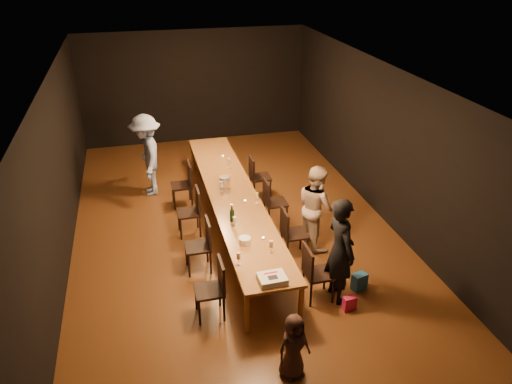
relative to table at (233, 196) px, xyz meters
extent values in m
plane|color=#4E2313|center=(0.00, 0.00, -0.70)|extent=(10.00, 10.00, 0.00)
cube|color=black|center=(0.00, 5.00, 0.80)|extent=(6.00, 0.04, 3.00)
cube|color=black|center=(0.00, -5.00, 0.80)|extent=(6.00, 0.04, 3.00)
cube|color=black|center=(-3.00, 0.00, 0.80)|extent=(0.04, 10.00, 3.00)
cube|color=black|center=(3.00, 0.00, 0.80)|extent=(0.04, 10.00, 3.00)
cube|color=silver|center=(0.00, 0.00, 2.30)|extent=(6.00, 10.00, 0.04)
cube|color=brown|center=(0.00, 0.00, 0.02)|extent=(0.90, 6.00, 0.05)
cylinder|color=brown|center=(-0.40, -2.90, -0.35)|extent=(0.08, 0.08, 0.70)
cylinder|color=brown|center=(0.40, -2.90, -0.35)|extent=(0.08, 0.08, 0.70)
cylinder|color=brown|center=(-0.40, 2.90, -0.35)|extent=(0.08, 0.08, 0.70)
cylinder|color=brown|center=(0.40, 2.90, -0.35)|extent=(0.08, 0.08, 0.70)
imported|color=black|center=(1.15, -2.45, 0.16)|extent=(0.48, 0.67, 1.73)
imported|color=beige|center=(1.32, -0.92, 0.08)|extent=(0.73, 0.86, 1.57)
imported|color=#859BCE|center=(-1.48, 1.93, 0.20)|extent=(0.72, 1.19, 1.80)
imported|color=#3C2722|center=(0.00, -3.78, -0.23)|extent=(0.52, 0.42, 0.94)
cube|color=#BD1C56|center=(1.21, -2.79, -0.58)|extent=(0.21, 0.13, 0.23)
cube|color=#245F9F|center=(1.57, -2.36, -0.56)|extent=(0.27, 0.22, 0.29)
cube|color=white|center=(-0.01, -2.79, 0.09)|extent=(0.40, 0.32, 0.09)
cube|color=black|center=(-0.01, -2.82, 0.14)|extent=(0.14, 0.10, 0.00)
cube|color=red|center=(-0.01, -2.71, 0.14)|extent=(0.20, 0.04, 0.00)
cylinder|color=white|center=(-0.16, -1.75, 0.10)|extent=(0.24, 0.24, 0.11)
cylinder|color=silver|center=(-0.09, 0.30, 0.16)|extent=(0.26, 0.26, 0.23)
cylinder|color=#B2B7B2|center=(0.15, -1.69, 0.06)|extent=(0.05, 0.05, 0.03)
cylinder|color=#B2B7B2|center=(0.15, -0.38, 0.06)|extent=(0.05, 0.05, 0.03)
cylinder|color=#B2B7B2|center=(0.15, 1.79, 0.06)|extent=(0.05, 0.05, 0.03)
camera|label=1|loc=(-1.60, -8.24, 4.32)|focal=35.00mm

